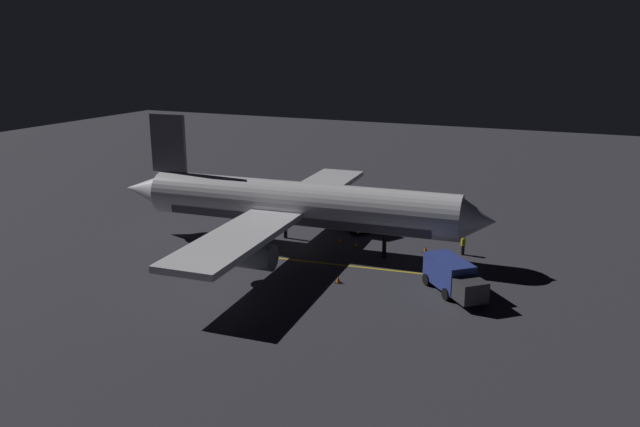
% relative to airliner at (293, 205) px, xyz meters
% --- Properties ---
extents(ground_plane, '(180.00, 180.00, 0.20)m').
position_rel_airliner_xyz_m(ground_plane, '(-0.04, 0.60, -4.09)').
color(ground_plane, '#323239').
extents(apron_guide_stripe, '(2.67, 21.43, 0.01)m').
position_rel_airliner_xyz_m(apron_guide_stripe, '(2.70, 4.60, -3.99)').
color(apron_guide_stripe, gold).
rests_on(apron_guide_stripe, ground_plane).
extents(airliner, '(35.04, 35.69, 11.65)m').
position_rel_airliner_xyz_m(airliner, '(0.00, 0.00, 0.00)').
color(airliner, white).
rests_on(airliner, ground_plane).
extents(baggage_truck, '(5.92, 5.61, 2.53)m').
position_rel_airliner_xyz_m(baggage_truck, '(4.89, 15.56, -2.70)').
color(baggage_truck, navy).
rests_on(baggage_truck, ground_plane).
extents(catering_truck, '(4.77, 6.19, 2.64)m').
position_rel_airliner_xyz_m(catering_truck, '(-7.34, 2.56, -2.66)').
color(catering_truck, silver).
rests_on(catering_truck, ground_plane).
extents(ground_crew_worker, '(0.40, 0.40, 1.74)m').
position_rel_airliner_xyz_m(ground_crew_worker, '(-4.23, 14.53, -3.11)').
color(ground_crew_worker, black).
rests_on(ground_crew_worker, ground_plane).
extents(traffic_cone_near_left, '(0.50, 0.50, 0.55)m').
position_rel_airliner_xyz_m(traffic_cone_near_left, '(-3.06, 3.34, -3.74)').
color(traffic_cone_near_left, '#EA590F').
rests_on(traffic_cone_near_left, ground_plane).
extents(traffic_cone_near_right, '(0.50, 0.50, 0.55)m').
position_rel_airliner_xyz_m(traffic_cone_near_right, '(-3.66, 11.33, -3.74)').
color(traffic_cone_near_right, '#EA590F').
rests_on(traffic_cone_near_right, ground_plane).
extents(traffic_cone_under_wing, '(0.50, 0.50, 0.55)m').
position_rel_airliner_xyz_m(traffic_cone_under_wing, '(6.36, 6.98, -3.74)').
color(traffic_cone_under_wing, '#EA590F').
rests_on(traffic_cone_under_wing, ground_plane).
extents(traffic_cone_far, '(0.50, 0.50, 0.55)m').
position_rel_airliner_xyz_m(traffic_cone_far, '(-2.48, 5.14, -3.74)').
color(traffic_cone_far, '#EA590F').
rests_on(traffic_cone_far, ground_plane).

